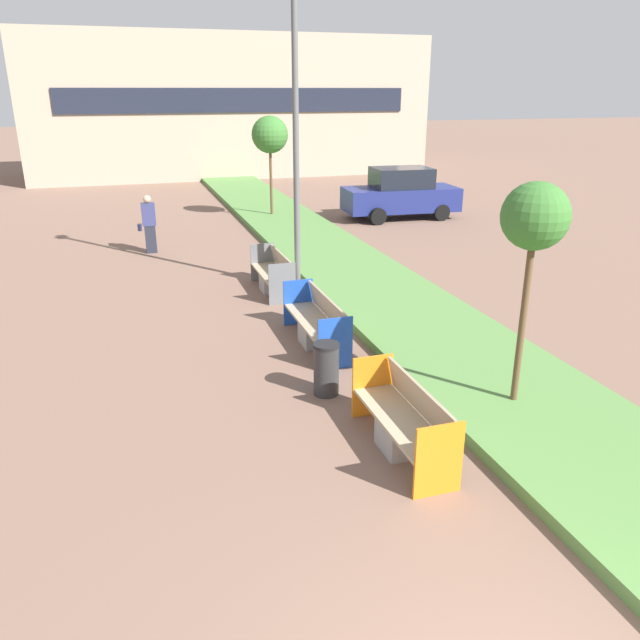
% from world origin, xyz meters
% --- Properties ---
extents(planter_grass_strip, '(2.80, 120.00, 0.18)m').
position_xyz_m(planter_grass_strip, '(3.20, 12.00, 0.09)').
color(planter_grass_strip, '#568442').
rests_on(planter_grass_strip, ground).
extents(building_backdrop, '(21.44, 6.95, 7.32)m').
position_xyz_m(building_backdrop, '(4.00, 34.60, 3.66)').
color(building_backdrop, tan).
rests_on(building_backdrop, ground).
extents(bench_orange_frame, '(0.65, 2.10, 0.94)m').
position_xyz_m(bench_orange_frame, '(0.94, 4.17, 0.37)').
color(bench_orange_frame, '#9E9B96').
rests_on(bench_orange_frame, ground).
extents(bench_blue_frame, '(0.65, 2.37, 0.94)m').
position_xyz_m(bench_blue_frame, '(0.94, 8.04, 0.38)').
color(bench_blue_frame, '#9E9B96').
rests_on(bench_blue_frame, ground).
extents(bench_grey_frame, '(0.65, 2.01, 0.94)m').
position_xyz_m(bench_grey_frame, '(0.94, 11.53, 0.37)').
color(bench_grey_frame, '#9E9B96').
rests_on(bench_grey_frame, ground).
extents(litter_bin, '(0.42, 0.42, 0.86)m').
position_xyz_m(litter_bin, '(0.46, 6.04, 0.43)').
color(litter_bin, '#2D2D30').
rests_on(litter_bin, ground).
extents(street_lamp_post, '(0.24, 0.44, 8.38)m').
position_xyz_m(street_lamp_post, '(1.55, 11.58, 4.58)').
color(street_lamp_post, '#56595B').
rests_on(street_lamp_post, ground).
extents(sapling_tree_near, '(0.93, 0.93, 3.41)m').
position_xyz_m(sapling_tree_near, '(2.99, 4.69, 2.89)').
color(sapling_tree_near, brown).
rests_on(sapling_tree_near, ground).
extents(sapling_tree_far, '(1.31, 1.31, 3.69)m').
position_xyz_m(sapling_tree_far, '(2.99, 20.28, 3.01)').
color(sapling_tree_far, brown).
rests_on(sapling_tree_far, ground).
extents(pedestrian_walking, '(0.53, 0.24, 1.69)m').
position_xyz_m(pedestrian_walking, '(-1.63, 16.31, 0.86)').
color(pedestrian_walking, '#232633').
rests_on(pedestrian_walking, ground).
extents(parked_car_distant, '(4.31, 2.04, 1.86)m').
position_xyz_m(parked_car_distant, '(7.59, 18.92, 0.91)').
color(parked_car_distant, navy).
rests_on(parked_car_distant, ground).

